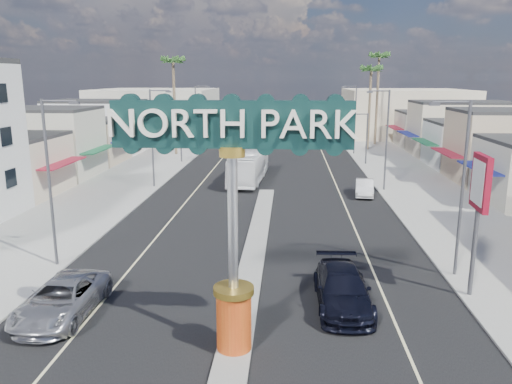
# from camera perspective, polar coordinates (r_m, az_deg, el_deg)

# --- Properties ---
(ground) EXTENTS (160.00, 160.00, 0.00)m
(ground) POSITION_cam_1_polar(r_m,az_deg,el_deg) (45.99, 1.30, 0.34)
(ground) COLOR gray
(ground) RESTS_ON ground
(road) EXTENTS (20.00, 120.00, 0.01)m
(road) POSITION_cam_1_polar(r_m,az_deg,el_deg) (45.99, 1.30, 0.35)
(road) COLOR black
(road) RESTS_ON ground
(median_island) EXTENTS (1.30, 30.00, 0.16)m
(median_island) POSITION_cam_1_polar(r_m,az_deg,el_deg) (30.57, -0.04, -6.07)
(median_island) COLOR gray
(median_island) RESTS_ON ground
(sidewalk_left) EXTENTS (8.00, 120.00, 0.12)m
(sidewalk_left) POSITION_cam_1_polar(r_m,az_deg,el_deg) (48.62, -15.42, 0.64)
(sidewalk_left) COLOR gray
(sidewalk_left) RESTS_ON ground
(sidewalk_right) EXTENTS (8.00, 120.00, 0.12)m
(sidewalk_right) POSITION_cam_1_polar(r_m,az_deg,el_deg) (47.49, 18.43, 0.15)
(sidewalk_right) COLOR gray
(sidewalk_right) RESTS_ON ground
(storefront_row_left) EXTENTS (12.00, 42.00, 6.00)m
(storefront_row_left) POSITION_cam_1_polar(r_m,az_deg,el_deg) (63.78, -20.33, 5.82)
(storefront_row_left) COLOR beige
(storefront_row_left) RESTS_ON ground
(storefront_row_right) EXTENTS (12.00, 42.00, 6.00)m
(storefront_row_right) POSITION_cam_1_polar(r_m,az_deg,el_deg) (62.30, 24.63, 5.30)
(storefront_row_right) COLOR #B7B29E
(storefront_row_right) RESTS_ON ground
(backdrop_far_left) EXTENTS (20.00, 20.00, 8.00)m
(backdrop_far_left) POSITION_cam_1_polar(r_m,az_deg,el_deg) (93.17, -11.23, 9.01)
(backdrop_far_left) COLOR #B7B29E
(backdrop_far_left) RESTS_ON ground
(backdrop_far_right) EXTENTS (20.00, 20.00, 8.00)m
(backdrop_far_right) POSITION_cam_1_polar(r_m,az_deg,el_deg) (92.25, 16.55, 8.69)
(backdrop_far_right) COLOR beige
(backdrop_far_right) RESTS_ON ground
(gateway_sign) EXTENTS (8.20, 1.50, 9.15)m
(gateway_sign) POSITION_cam_1_polar(r_m,az_deg,el_deg) (17.42, -2.69, -0.76)
(gateway_sign) COLOR red
(gateway_sign) RESTS_ON median_island
(traffic_signal_left) EXTENTS (5.09, 0.45, 6.00)m
(traffic_signal_left) POSITION_cam_1_polar(r_m,az_deg,el_deg) (60.15, -6.93, 7.37)
(traffic_signal_left) COLOR #47474C
(traffic_signal_left) RESTS_ON ground
(traffic_signal_right) EXTENTS (5.09, 0.45, 6.00)m
(traffic_signal_right) POSITION_cam_1_polar(r_m,az_deg,el_deg) (59.55, 10.86, 7.18)
(traffic_signal_right) COLOR #47474C
(traffic_signal_right) RESTS_ON ground
(streetlight_l_near) EXTENTS (2.03, 0.22, 9.00)m
(streetlight_l_near) POSITION_cam_1_polar(r_m,az_deg,el_deg) (28.19, -22.31, 1.80)
(streetlight_l_near) COLOR #47474C
(streetlight_l_near) RESTS_ON ground
(streetlight_l_mid) EXTENTS (2.03, 0.22, 9.00)m
(streetlight_l_mid) POSITION_cam_1_polar(r_m,az_deg,el_deg) (46.78, -11.63, 6.59)
(streetlight_l_mid) COLOR #47474C
(streetlight_l_mid) RESTS_ON ground
(streetlight_l_far) EXTENTS (2.03, 0.22, 9.00)m
(streetlight_l_far) POSITION_cam_1_polar(r_m,az_deg,el_deg) (68.15, -6.74, 8.69)
(streetlight_l_far) COLOR #47474C
(streetlight_l_far) RESTS_ON ground
(streetlight_r_near) EXTENTS (2.03, 0.22, 9.00)m
(streetlight_r_near) POSITION_cam_1_polar(r_m,az_deg,el_deg) (26.72, 22.27, 1.23)
(streetlight_r_near) COLOR #47474C
(streetlight_r_near) RESTS_ON ground
(streetlight_r_mid) EXTENTS (2.03, 0.22, 9.00)m
(streetlight_r_mid) POSITION_cam_1_polar(r_m,az_deg,el_deg) (45.90, 14.54, 6.33)
(streetlight_r_mid) COLOR #47474C
(streetlight_r_mid) RESTS_ON ground
(streetlight_r_far) EXTENTS (2.03, 0.22, 9.00)m
(streetlight_r_far) POSITION_cam_1_polar(r_m,az_deg,el_deg) (67.56, 11.14, 8.50)
(streetlight_r_far) COLOR #47474C
(streetlight_r_far) RESTS_ON ground
(palm_left_far) EXTENTS (2.60, 2.60, 13.10)m
(palm_left_far) POSITION_cam_1_polar(r_m,az_deg,el_deg) (66.55, -9.45, 14.05)
(palm_left_far) COLOR brown
(palm_left_far) RESTS_ON ground
(palm_right_mid) EXTENTS (2.60, 2.60, 12.10)m
(palm_right_mid) POSITION_cam_1_polar(r_m,az_deg,el_deg) (71.69, 13.03, 13.09)
(palm_right_mid) COLOR brown
(palm_right_mid) RESTS_ON ground
(palm_right_far) EXTENTS (2.60, 2.60, 14.10)m
(palm_right_far) POSITION_cam_1_polar(r_m,az_deg,el_deg) (77.97, 13.89, 14.33)
(palm_right_far) COLOR brown
(palm_right_far) RESTS_ON ground
(suv_left) EXTENTS (2.77, 5.74, 1.57)m
(suv_left) POSITION_cam_1_polar(r_m,az_deg,el_deg) (23.40, -21.28, -11.31)
(suv_left) COLOR #ACADB1
(suv_left) RESTS_ON ground
(suv_right) EXTENTS (2.46, 5.79, 1.67)m
(suv_right) POSITION_cam_1_polar(r_m,az_deg,el_deg) (23.03, 9.85, -10.85)
(suv_right) COLOR black
(suv_right) RESTS_ON ground
(car_parked_right) EXTENTS (2.00, 4.40, 1.40)m
(car_parked_right) POSITION_cam_1_polar(r_m,az_deg,el_deg) (44.33, 12.29, 0.49)
(car_parked_right) COLOR silver
(car_parked_right) RESTS_ON ground
(city_bus) EXTENTS (3.34, 11.42, 3.14)m
(city_bus) POSITION_cam_1_polar(r_m,az_deg,el_deg) (49.34, -0.83, 3.07)
(city_bus) COLOR white
(city_bus) RESTS_ON ground
(bank_pylon_sign) EXTENTS (0.39, 2.08, 6.61)m
(bank_pylon_sign) POSITION_cam_1_polar(r_m,az_deg,el_deg) (24.44, 24.21, 0.16)
(bank_pylon_sign) COLOR #47474C
(bank_pylon_sign) RESTS_ON sidewalk_right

